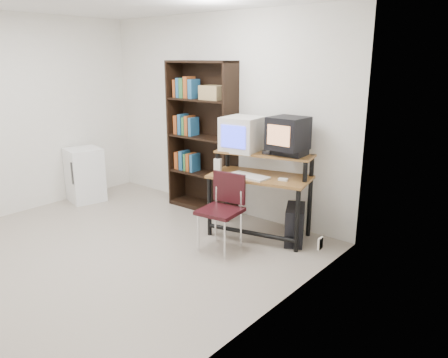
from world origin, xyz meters
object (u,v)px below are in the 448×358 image
Objects in this scene: crt_tv at (288,133)px; school_chair at (223,204)px; computer_desk at (261,180)px; crt_monitor at (243,134)px; pc_tower at (295,224)px; mini_fridge at (85,175)px; bookshelf at (203,136)px.

crt_tv is 1.06m from school_chair.
computer_desk is 0.58m from school_chair.
school_chair is (0.20, -0.60, -0.66)m from crt_monitor.
pc_tower is (0.73, 0.03, -0.96)m from crt_monitor.
crt_monitor is 0.61× the size of mini_fridge.
crt_tv is 0.20× the size of bookshelf.
computer_desk reaches higher than pc_tower.
crt_monitor is at bearing -169.41° from crt_tv.
computer_desk is 1.27m from bookshelf.
pc_tower is 0.88m from school_chair.
computer_desk is 0.62m from crt_tv.
crt_monitor reaches higher than pc_tower.
crt_monitor is 1.22× the size of crt_tv.
bookshelf is (-1.07, 0.87, 0.51)m from school_chair.
pc_tower is 0.54× the size of school_chair.
computer_desk is 1.59× the size of mini_fridge.
pc_tower is at bearing -4.20° from crt_monitor.
computer_desk is 3.16× the size of crt_tv.
bookshelf is at bearing 43.28° from mini_fridge.
mini_fridge is (-2.62, -0.01, -0.12)m from school_chair.
computer_desk is 0.62× the size of bookshelf.
bookshelf is at bearing 174.40° from crt_tv.
mini_fridge is (-3.15, -0.65, 0.18)m from pc_tower.
school_chair is at bearing -40.60° from bookshelf.
school_chair is at bearing 13.84° from mini_fridge.
bookshelf is at bearing 133.93° from school_chair.
mini_fridge reaches higher than pc_tower.
crt_monitor reaches higher than computer_desk.
crt_tv reaches higher than crt_monitor.
mini_fridge is (-1.54, -0.88, -0.63)m from bookshelf.
bookshelf is at bearing 151.23° from computer_desk.
pc_tower is at bearing 25.20° from mini_fridge.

